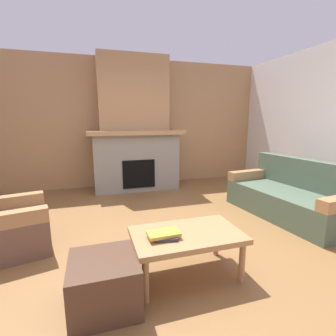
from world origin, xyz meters
TOP-DOWN VIEW (x-y plane):
  - ground at (0.00, 0.00)m, footprint 9.00×9.00m
  - wall_back_wood_panel at (0.00, 3.00)m, footprint 6.00×0.12m
  - fireplace at (0.00, 2.62)m, footprint 1.90×0.82m
  - couch at (1.96, 0.38)m, footprint 1.04×1.88m
  - armchair at (-1.83, 0.43)m, footprint 0.91×0.91m
  - coffee_table at (-0.08, -0.55)m, footprint 1.00×0.60m
  - ottoman at (-0.83, -0.73)m, footprint 0.52×0.52m
  - book_stack_near_edge at (-0.30, -0.60)m, footprint 0.28×0.19m

SIDE VIEW (x-z plane):
  - ground at x=0.00m, z-range 0.00..0.00m
  - ottoman at x=-0.83m, z-range 0.00..0.40m
  - couch at x=1.96m, z-range -0.14..0.71m
  - armchair at x=-1.83m, z-range -0.13..0.72m
  - coffee_table at x=-0.08m, z-range 0.16..0.59m
  - book_stack_near_edge at x=-0.30m, z-range 0.43..0.49m
  - fireplace at x=0.00m, z-range -0.19..2.51m
  - wall_back_wood_panel at x=0.00m, z-range 0.00..2.70m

